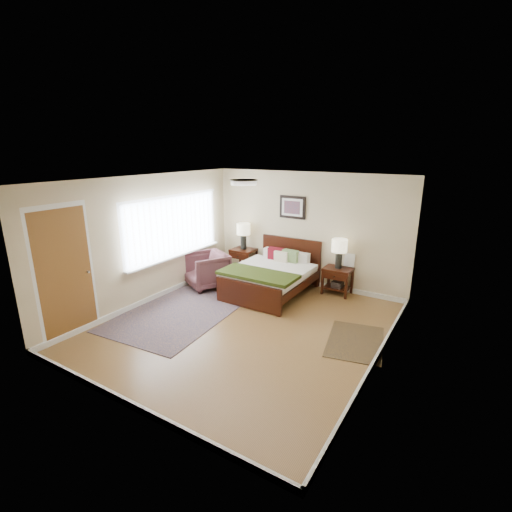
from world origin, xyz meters
The scene contains 18 objects.
floor centered at (0.00, 0.00, 0.00)m, with size 5.00×5.00×0.00m, color brown.
back_wall centered at (0.00, 2.50, 1.25)m, with size 4.50×0.04×2.50m, color beige.
front_wall centered at (0.00, -2.50, 1.25)m, with size 4.50×0.04×2.50m, color beige.
left_wall centered at (-2.25, 0.00, 1.25)m, with size 0.04×5.00×2.50m, color beige.
right_wall centered at (2.25, 0.00, 1.25)m, with size 0.04×5.00×2.50m, color beige.
ceiling centered at (0.00, 0.00, 2.50)m, with size 4.50×5.00×0.02m, color white.
window centered at (-2.20, 0.70, 1.38)m, with size 0.11×2.72×1.32m.
door centered at (-2.23, -1.75, 1.07)m, with size 0.06×1.00×2.18m.
ceil_fixture centered at (0.00, 0.00, 2.47)m, with size 0.44×0.44×0.08m.
bed centered at (-0.35, 1.58, 0.47)m, with size 1.57×1.88×1.01m.
wall_art centered at (-0.35, 2.47, 1.72)m, with size 0.62×0.05×0.50m.
nightstand_left centered at (-1.52, 2.25, 0.53)m, with size 0.55×0.49×0.65m.
nightstand_right centered at (0.84, 2.26, 0.35)m, with size 0.58×0.43×0.57m.
lamp_left centered at (-1.52, 2.27, 1.07)m, with size 0.32×0.32×0.61m.
lamp_right centered at (0.84, 2.27, 0.99)m, with size 0.32×0.32×0.61m.
armchair centered at (-1.77, 1.17, 0.38)m, with size 0.82×0.85×0.77m, color brown.
rug_persian centered at (-1.35, -0.25, 0.01)m, with size 1.79×2.53×0.01m, color #0D1B44.
rug_navy centered at (1.80, 0.47, 0.01)m, with size 0.84×1.26×0.01m, color black.
Camera 1 is at (3.22, -4.87, 2.97)m, focal length 26.00 mm.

